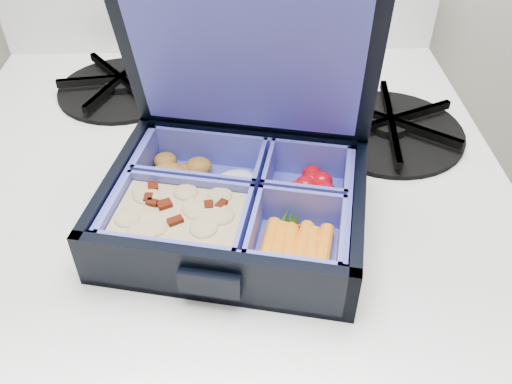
{
  "coord_description": "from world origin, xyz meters",
  "views": [
    {
      "loc": [
        0.13,
        1.13,
        1.37
      ],
      "look_at": [
        0.14,
        1.53,
        1.02
      ],
      "focal_mm": 38.0,
      "sensor_mm": 36.0,
      "label": 1
    }
  ],
  "objects_px": {
    "stove": "(231,371)",
    "bento_box": "(234,206)",
    "fork": "(319,135)",
    "burner_grate": "(390,124)"
  },
  "relations": [
    {
      "from": "stove",
      "to": "fork",
      "type": "distance_m",
      "value": 0.51
    },
    {
      "from": "bento_box",
      "to": "fork",
      "type": "height_order",
      "value": "bento_box"
    },
    {
      "from": "stove",
      "to": "bento_box",
      "type": "xyz_separation_m",
      "value": [
        0.02,
        -0.13,
        0.52
      ]
    },
    {
      "from": "fork",
      "to": "stove",
      "type": "bearing_deg",
      "value": -153.89
    },
    {
      "from": "stove",
      "to": "burner_grate",
      "type": "height_order",
      "value": "burner_grate"
    },
    {
      "from": "bento_box",
      "to": "burner_grate",
      "type": "bearing_deg",
      "value": 52.0
    },
    {
      "from": "stove",
      "to": "fork",
      "type": "xyz_separation_m",
      "value": [
        0.12,
        0.02,
        0.49
      ]
    },
    {
      "from": "stove",
      "to": "bento_box",
      "type": "relative_size",
      "value": 3.95
    },
    {
      "from": "burner_grate",
      "to": "fork",
      "type": "relative_size",
      "value": 0.95
    },
    {
      "from": "burner_grate",
      "to": "fork",
      "type": "distance_m",
      "value": 0.09
    }
  ]
}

